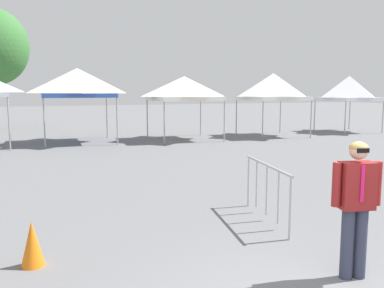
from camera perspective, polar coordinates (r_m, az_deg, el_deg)
canopy_tent_behind_right at (r=19.81m, az=-15.89°, el=8.31°), size 3.47×3.47×3.49m
canopy_tent_far_right at (r=20.24m, az=-1.13°, el=7.85°), size 3.35×3.35×3.16m
canopy_tent_right_of_center at (r=22.28m, az=11.39°, el=7.93°), size 3.22×3.22×3.38m
canopy_tent_center at (r=25.92m, az=21.31°, el=7.34°), size 3.04×3.04×3.33m
person_foreground at (r=5.55m, az=22.18°, el=-7.33°), size 0.62×0.36×1.78m
crowd_barrier_near_person at (r=7.59m, az=10.56°, el=-5.20°), size 0.51×2.06×1.08m
traffic_cone_lot_center at (r=6.11m, az=-21.66°, el=-12.96°), size 0.32×0.32×0.64m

